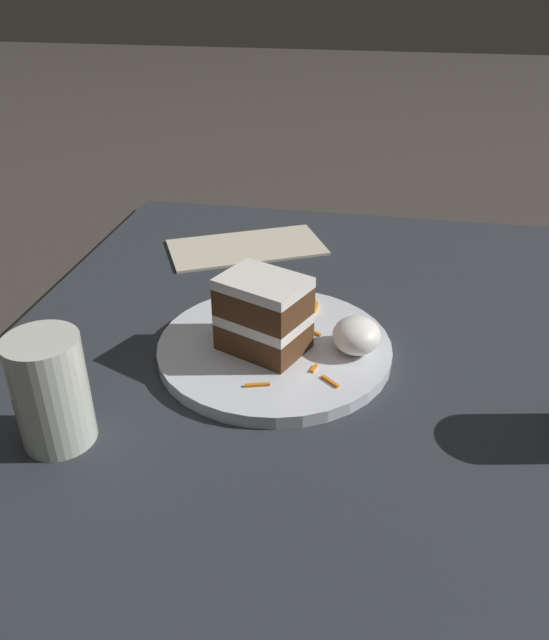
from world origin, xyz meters
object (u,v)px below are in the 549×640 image
drinking_glass (52,398)px  menu_card (246,247)px  cream_dollop (356,335)px  orange_garnish (295,305)px  plate (274,348)px  cake_slice (263,314)px

drinking_glass → menu_card: 0.50m
cream_dollop → menu_card: cream_dollop is taller
cream_dollop → orange_garnish: (-0.09, -0.09, -0.02)m
cream_dollop → menu_card: bearing=-145.9°
menu_card → cream_dollop: bearing=-172.7°
orange_garnish → menu_card: bearing=-151.4°
plate → cake_slice: cake_slice is taller
cake_slice → menu_card: 0.33m
plate → menu_card: bearing=-160.9°
orange_garnish → cream_dollop: bearing=44.7°
cake_slice → drinking_glass: drinking_glass is taller
orange_garnish → drinking_glass: 0.35m
drinking_glass → menu_card: drinking_glass is taller
cake_slice → cream_dollop: size_ratio=1.83×
plate → orange_garnish: size_ratio=4.53×
plate → drinking_glass: (0.19, -0.18, 0.04)m
plate → drinking_glass: size_ratio=2.41×
plate → cream_dollop: cream_dollop is taller
cake_slice → menu_card: bearing=39.8°
plate → cream_dollop: (-0.00, 0.10, 0.03)m
cream_dollop → drinking_glass: bearing=-55.4°
cream_dollop → orange_garnish: bearing=-135.3°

